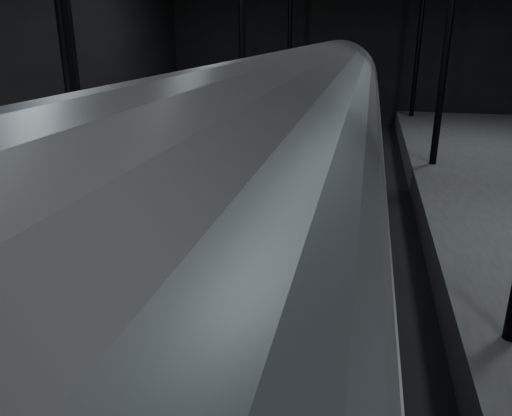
% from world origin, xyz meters
% --- Properties ---
extents(ground, '(44.00, 44.00, 0.00)m').
position_xyz_m(ground, '(0.00, 0.00, 0.00)').
color(ground, black).
rests_on(ground, ground).
extents(platform_left, '(9.00, 43.80, 1.00)m').
position_xyz_m(platform_left, '(-7.50, 0.00, 0.50)').
color(platform_left, '#4A4A48').
rests_on(platform_left, ground).
extents(tactile_strip, '(0.50, 43.80, 0.01)m').
position_xyz_m(tactile_strip, '(-3.25, 0.00, 1.00)').
color(tactile_strip, olive).
rests_on(tactile_strip, platform_left).
extents(track, '(2.40, 43.00, 0.24)m').
position_xyz_m(track, '(0.00, 0.00, 0.07)').
color(track, '#3F3328').
rests_on(track, ground).
extents(train, '(3.05, 20.35, 5.44)m').
position_xyz_m(train, '(-0.00, -2.21, 3.03)').
color(train, '#97999E').
rests_on(train, ground).
extents(woman, '(0.64, 0.54, 1.48)m').
position_xyz_m(woman, '(-5.78, -3.90, 1.74)').
color(woman, '#927F59').
rests_on(woman, platform_left).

